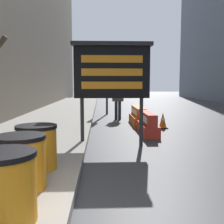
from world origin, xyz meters
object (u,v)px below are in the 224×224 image
(jersey_barrier_orange_near, at_px, (138,117))
(pedestrian_worker, at_px, (118,97))
(message_board, at_px, (112,72))
(barrel_drum_foreground, at_px, (4,187))
(traffic_light_near_curb, at_px, (107,69))
(barrel_drum_back, at_px, (37,147))
(traffic_cone_near, at_px, (163,121))
(barrel_drum_middle, at_px, (21,162))
(jersey_barrier_red_striped, at_px, (147,125))

(jersey_barrier_orange_near, relative_size, pedestrian_worker, 1.11)
(message_board, distance_m, pedestrian_worker, 5.61)
(message_board, bearing_deg, barrel_drum_foreground, -108.15)
(message_board, relative_size, traffic_light_near_curb, 0.79)
(barrel_drum_back, distance_m, pedestrian_worker, 8.11)
(pedestrian_worker, bearing_deg, traffic_cone_near, 142.67)
(message_board, relative_size, jersey_barrier_orange_near, 1.37)
(barrel_drum_foreground, height_order, pedestrian_worker, pedestrian_worker)
(traffic_light_near_curb, bearing_deg, barrel_drum_middle, -97.93)
(traffic_cone_near, bearing_deg, traffic_light_near_curb, 113.10)
(jersey_barrier_orange_near, bearing_deg, barrel_drum_back, -113.71)
(barrel_drum_foreground, relative_size, barrel_drum_middle, 1.00)
(pedestrian_worker, bearing_deg, barrel_drum_foreground, 100.77)
(jersey_barrier_red_striped, relative_size, traffic_light_near_curb, 0.52)
(barrel_drum_back, height_order, jersey_barrier_orange_near, barrel_drum_back)
(barrel_drum_middle, height_order, traffic_light_near_curb, traffic_light_near_curb)
(jersey_barrier_orange_near, bearing_deg, pedestrian_worker, 116.17)
(barrel_drum_foreground, bearing_deg, traffic_cone_near, 63.85)
(traffic_light_near_curb, height_order, pedestrian_worker, traffic_light_near_curb)
(jersey_barrier_red_striped, height_order, jersey_barrier_orange_near, jersey_barrier_red_striped)
(message_board, distance_m, traffic_light_near_curb, 7.69)
(message_board, height_order, jersey_barrier_red_striped, message_board)
(barrel_drum_back, bearing_deg, barrel_drum_foreground, -87.38)
(barrel_drum_foreground, relative_size, pedestrian_worker, 0.44)
(barrel_drum_foreground, distance_m, barrel_drum_back, 1.88)
(barrel_drum_middle, height_order, message_board, message_board)
(barrel_drum_middle, xyz_separation_m, pedestrian_worker, (2.00, 8.79, 0.52))
(barrel_drum_middle, xyz_separation_m, traffic_cone_near, (3.57, 6.15, -0.26))
(barrel_drum_middle, height_order, barrel_drum_back, same)
(traffic_cone_near, height_order, traffic_light_near_curb, traffic_light_near_curb)
(barrel_drum_middle, xyz_separation_m, jersey_barrier_orange_near, (2.77, 7.23, -0.24))
(jersey_barrier_red_striped, distance_m, pedestrian_worker, 3.93)
(pedestrian_worker, bearing_deg, jersey_barrier_orange_near, 138.05)
(barrel_drum_middle, relative_size, jersey_barrier_orange_near, 0.39)
(barrel_drum_foreground, distance_m, jersey_barrier_red_striped, 6.52)
(barrel_drum_middle, bearing_deg, message_board, 65.81)
(barrel_drum_middle, bearing_deg, jersey_barrier_red_striped, 61.05)
(barrel_drum_back, distance_m, traffic_cone_near, 6.32)
(pedestrian_worker, bearing_deg, barrel_drum_middle, 99.05)
(barrel_drum_foreground, distance_m, traffic_cone_near, 7.90)
(barrel_drum_middle, bearing_deg, jersey_barrier_orange_near, 69.05)
(barrel_drum_foreground, height_order, traffic_cone_near, barrel_drum_foreground)
(jersey_barrier_red_striped, xyz_separation_m, pedestrian_worker, (-0.77, 3.78, 0.76))
(jersey_barrier_orange_near, bearing_deg, barrel_drum_foreground, -108.15)
(message_board, height_order, traffic_light_near_curb, traffic_light_near_curb)
(jersey_barrier_red_striped, bearing_deg, message_board, -126.92)
(barrel_drum_foreground, height_order, jersey_barrier_red_striped, barrel_drum_foreground)
(traffic_light_near_curb, bearing_deg, jersey_barrier_red_striped, -78.20)
(barrel_drum_back, distance_m, jersey_barrier_orange_near, 6.87)
(traffic_cone_near, distance_m, pedestrian_worker, 3.17)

